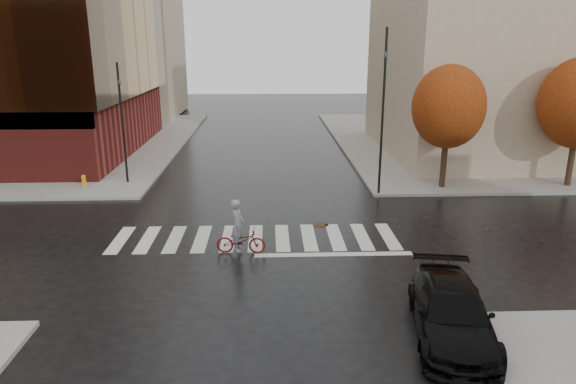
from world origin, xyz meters
name	(u,v)px	position (x,y,z in m)	size (l,w,h in m)	color
ground	(255,243)	(0.00, 0.00, 0.00)	(120.00, 120.00, 0.00)	black
sidewalk_ne	(521,140)	(21.00, 21.00, 0.07)	(30.00, 30.00, 0.15)	gray
crosswalk	(256,238)	(0.00, 0.50, 0.01)	(12.00, 3.00, 0.01)	silver
building_ne_tan	(509,20)	(17.00, 17.00, 9.15)	(16.00, 16.00, 18.00)	tan
building_nw_far	(106,17)	(-16.00, 37.00, 10.15)	(14.00, 12.00, 20.00)	tan
tree_ne_a	(449,107)	(10.00, 7.40, 4.46)	(3.80, 3.80, 6.50)	#2F1E15
sedan	(451,312)	(5.50, -6.94, 0.71)	(2.00, 4.91, 1.43)	black
cyclist	(240,235)	(-0.55, -1.00, 0.73)	(1.92, 0.81, 2.13)	maroon
traffic_light_nw	(122,117)	(-7.39, 9.00, 3.81)	(0.19, 0.17, 6.55)	black
traffic_light_ne	(383,99)	(6.30, 6.30, 4.99)	(0.23, 0.25, 8.27)	black
fire_hydrant	(84,180)	(-9.47, 8.03, 0.52)	(0.24, 0.24, 0.68)	#C98D0B
manhole	(321,225)	(2.85, 2.00, 0.01)	(0.67, 0.67, 0.01)	#472F19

